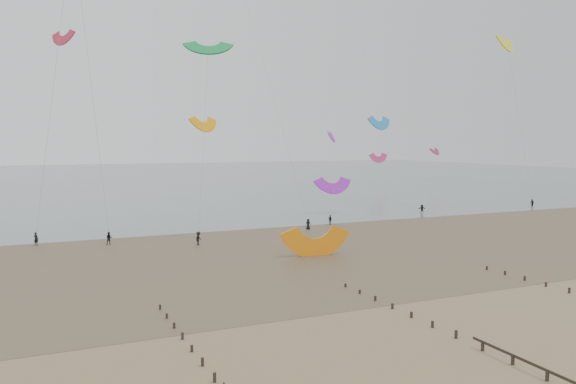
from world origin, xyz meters
The scene contains 6 objects.
ground centered at (0.00, 0.00, 0.00)m, with size 500.00×500.00×0.00m, color brown.
sea_and_shore centered at (-4.08, 34.40, 0.01)m, with size 500.00×665.00×0.03m.
kitesurfer_lead centered at (-23.47, 48.79, 0.92)m, with size 0.67×0.44×1.85m, color black.
kitesurfers centered at (20.17, 48.71, 0.88)m, with size 111.41×17.09×1.87m.
grounded_kite centered at (8.26, 26.79, 0.00)m, with size 7.46×3.91×5.69m, color orange, non-canonical shape.
kites_airborne centered at (-18.63, 87.32, 22.11)m, with size 234.96×124.67×45.08m.
Camera 1 is at (-23.14, -34.60, 14.06)m, focal length 35.00 mm.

